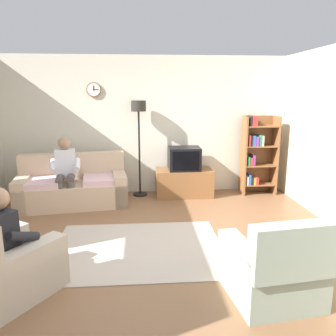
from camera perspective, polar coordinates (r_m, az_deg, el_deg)
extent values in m
plane|color=brown|center=(4.55, -3.24, -13.32)|extent=(12.00, 12.00, 0.00)
cube|color=beige|center=(6.78, -3.91, 7.20)|extent=(6.20, 0.12, 2.70)
cylinder|color=brown|center=(6.73, -12.48, 12.87)|extent=(0.28, 0.03, 0.28)
cylinder|color=white|center=(6.72, -12.50, 12.87)|extent=(0.24, 0.01, 0.24)
cube|color=black|center=(6.71, -12.52, 13.13)|extent=(0.02, 0.01, 0.09)
cube|color=black|center=(6.70, -12.16, 12.89)|extent=(0.11, 0.01, 0.01)
cube|color=tan|center=(6.29, -15.86, -4.28)|extent=(2.00, 1.09, 0.42)
cube|color=tan|center=(6.53, -15.91, 0.41)|extent=(1.91, 0.45, 0.48)
cube|color=tan|center=(6.27, -8.21, -3.32)|extent=(0.33, 0.86, 0.56)
cube|color=tan|center=(6.39, -23.44, -3.95)|extent=(0.33, 0.86, 0.56)
cube|color=beige|center=(6.16, -11.39, -1.90)|extent=(0.69, 0.75, 0.10)
cube|color=beige|center=(6.23, -20.62, -2.30)|extent=(0.69, 0.75, 0.10)
cube|color=brown|center=(6.62, 2.73, -2.47)|extent=(1.10, 0.56, 0.53)
cube|color=black|center=(6.86, 2.46, -1.69)|extent=(1.10, 0.04, 0.03)
cube|color=black|center=(6.49, 2.79, 1.62)|extent=(0.60, 0.48, 0.44)
cube|color=black|center=(6.25, 3.08, 1.19)|extent=(0.50, 0.01, 0.36)
cube|color=brown|center=(6.81, 12.69, 2.05)|extent=(0.04, 0.36, 1.55)
cube|color=brown|center=(7.02, 17.69, 2.08)|extent=(0.04, 0.36, 1.55)
cube|color=brown|center=(7.06, 14.77, 2.32)|extent=(0.64, 0.02, 1.55)
cube|color=brown|center=(7.03, 14.95, -2.59)|extent=(0.60, 0.34, 0.02)
cube|color=silver|center=(6.91, 13.06, -1.92)|extent=(0.03, 0.28, 0.17)
cube|color=#2D59A5|center=(6.92, 13.44, -1.78)|extent=(0.05, 0.28, 0.20)
cube|color=black|center=(6.94, 13.84, -1.90)|extent=(0.04, 0.28, 0.17)
cube|color=gold|center=(6.96, 14.21, -2.00)|extent=(0.04, 0.28, 0.14)
cube|color=red|center=(6.97, 14.61, -1.98)|extent=(0.05, 0.28, 0.14)
cube|color=brown|center=(6.94, 15.13, 0.50)|extent=(0.60, 0.34, 0.02)
cube|color=#267F4C|center=(6.83, 13.27, 1.26)|extent=(0.04, 0.28, 0.18)
cube|color=red|center=(6.84, 13.71, 1.18)|extent=(0.05, 0.28, 0.16)
cube|color=#72338C|center=(6.86, 14.13, 1.39)|extent=(0.04, 0.28, 0.21)
cube|color=brown|center=(6.88, 15.32, 3.66)|extent=(0.60, 0.34, 0.02)
cube|color=red|center=(6.76, 13.40, 4.63)|extent=(0.03, 0.28, 0.21)
cube|color=black|center=(6.77, 13.72, 4.60)|extent=(0.03, 0.28, 0.21)
cube|color=#2D59A5|center=(6.79, 14.13, 4.58)|extent=(0.06, 0.28, 0.20)
cube|color=#72338C|center=(6.81, 14.63, 4.49)|extent=(0.06, 0.28, 0.18)
cube|color=#267F4C|center=(6.83, 15.14, 4.60)|extent=(0.05, 0.28, 0.21)
cube|color=silver|center=(6.84, 15.50, 4.55)|extent=(0.03, 0.28, 0.20)
cube|color=brown|center=(6.83, 15.51, 6.87)|extent=(0.60, 0.34, 0.02)
cube|color=black|center=(6.72, 13.61, 7.79)|extent=(0.04, 0.28, 0.19)
cube|color=red|center=(6.73, 14.00, 7.84)|extent=(0.04, 0.28, 0.20)
cube|color=red|center=(6.75, 14.42, 7.75)|extent=(0.05, 0.28, 0.18)
cylinder|color=black|center=(6.74, -4.76, -4.45)|extent=(0.28, 0.28, 0.03)
cylinder|color=black|center=(6.54, -4.89, 2.56)|extent=(0.04, 0.04, 1.70)
cylinder|color=black|center=(6.44, -5.04, 10.47)|extent=(0.28, 0.28, 0.20)
cube|color=#BCAD99|center=(3.90, -25.29, -16.01)|extent=(1.14, 1.15, 0.40)
cube|color=#BCAD99|center=(3.65, -22.33, -16.32)|extent=(0.62, 0.77, 0.56)
cube|color=gray|center=(3.67, 16.83, -17.16)|extent=(0.90, 0.93, 0.40)
cube|color=gray|center=(3.18, 20.59, -13.11)|extent=(0.82, 0.28, 0.50)
cube|color=gray|center=(3.52, 12.27, -16.72)|extent=(0.30, 0.82, 0.56)
cube|color=gray|center=(3.79, 20.90, -15.10)|extent=(0.30, 0.82, 0.56)
cube|color=#AD9E8E|center=(4.52, -5.03, -13.46)|extent=(2.20, 1.70, 0.01)
cube|color=silver|center=(6.22, -17.03, 0.88)|extent=(0.36, 0.24, 0.48)
sphere|color=#A37A5B|center=(6.16, -17.25, 4.05)|extent=(0.22, 0.22, 0.22)
cylinder|color=#4C4742|center=(6.08, -16.18, -1.65)|extent=(0.18, 0.39, 0.13)
cylinder|color=#4C4742|center=(6.10, -17.86, -1.73)|extent=(0.18, 0.39, 0.13)
cylinder|color=#4C4742|center=(5.98, -16.13, -4.70)|extent=(0.12, 0.12, 0.52)
cylinder|color=#4C4742|center=(5.99, -17.85, -4.76)|extent=(0.12, 0.12, 0.52)
cylinder|color=silver|center=(6.12, -15.13, 0.60)|extent=(0.13, 0.34, 0.20)
cylinder|color=silver|center=(6.15, -19.04, 0.42)|extent=(0.13, 0.34, 0.20)
cube|color=black|center=(3.68, -26.61, -9.93)|extent=(0.39, 0.36, 0.48)
cylinder|color=black|center=(3.94, -24.67, -12.07)|extent=(0.32, 0.39, 0.13)
cylinder|color=black|center=(3.80, -23.05, -12.81)|extent=(0.32, 0.39, 0.13)
cylinder|color=black|center=(4.13, -22.19, -14.04)|extent=(0.15, 0.15, 0.40)
cylinder|color=black|center=(4.00, -20.54, -14.80)|extent=(0.15, 0.15, 0.40)
cylinder|color=black|center=(3.58, -23.33, -10.61)|extent=(0.26, 0.32, 0.20)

